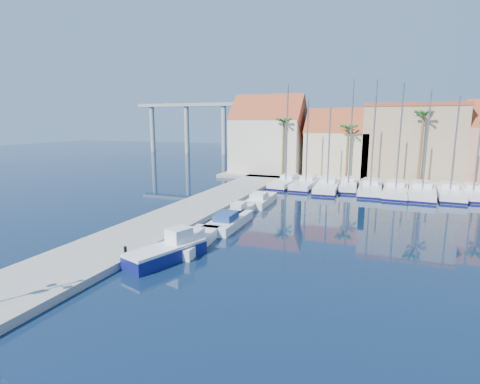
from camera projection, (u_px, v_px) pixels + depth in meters
The scene contains 25 objects.
ground at pixel (190, 296), 20.46m from camera, with size 260.00×260.00×0.00m, color black.
quay_west at pixel (176, 218), 35.98m from camera, with size 6.00×77.00×0.50m, color gray.
shore_north at pixel (388, 178), 60.76m from camera, with size 54.00×16.00×0.50m, color gray.
bollard at pixel (125, 250), 25.38m from camera, with size 0.21×0.21×0.53m, color black.
fishing_boat at pixel (168, 251), 25.55m from camera, with size 3.70×6.18×2.05m.
motorboat_west_0 at pixel (193, 240), 28.40m from camera, with size 2.65×6.66×1.40m.
motorboat_west_1 at pixel (229, 221), 33.75m from camera, with size 2.39×7.06×1.40m.
motorboat_west_2 at pixel (240, 210), 37.80m from camera, with size 1.72×5.12×1.40m.
motorboat_west_3 at pixel (261, 200), 43.00m from camera, with size 2.50×7.00×1.40m.
sailboat_0 at pixel (287, 182), 55.02m from camera, with size 3.41×10.15×14.34m.
sailboat_1 at pixel (307, 183), 53.96m from camera, with size 3.05×10.31×12.38m.
sailboat_2 at pixel (328, 186), 51.92m from camera, with size 3.45×11.19×11.26m.
sailboat_3 at pixel (348, 185), 52.17m from camera, with size 2.79×8.62×14.79m.
sailboat_4 at pixel (370, 188), 50.24m from camera, with size 3.06×10.81×14.54m.
sailboat_5 at pixel (396, 189), 48.85m from camera, with size 3.44×11.21×14.07m.
sailboat_6 at pixel (422, 191), 48.15m from camera, with size 4.21×12.26×13.18m.
sailboat_7 at pixel (449, 192), 47.31m from camera, with size 3.43×11.03×12.37m.
sailboat_8 at pixel (472, 193), 46.70m from camera, with size 2.78×9.27×11.55m.
building_0 at pixel (269, 138), 65.82m from camera, with size 12.30×9.00×13.50m.
building_1 at pixel (338, 146), 61.76m from camera, with size 10.30×8.00×11.00m.
building_2 at pixel (411, 141), 58.56m from camera, with size 14.20×10.20×11.50m.
palm_0 at pixel (284, 123), 59.33m from camera, with size 2.60×2.60×10.15m.
palm_1 at pixel (349, 130), 55.94m from camera, with size 2.60×2.60×9.15m.
palm_2 at pixel (424, 116), 52.01m from camera, with size 2.60×2.60×11.15m.
viaduct at pixel (208, 118), 107.53m from camera, with size 48.00×2.20×14.45m.
Camera 1 is at (9.46, -16.74, 9.41)m, focal length 28.00 mm.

